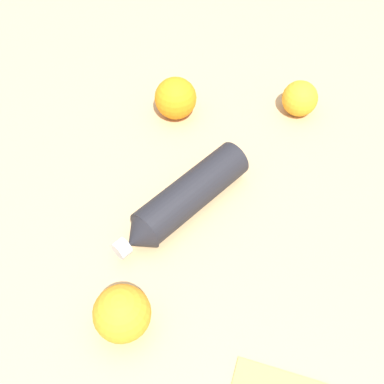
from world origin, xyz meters
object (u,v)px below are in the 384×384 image
(orange_1, at_px, (122,313))
(orange_2, at_px, (176,98))
(water_bottle, at_px, (184,199))
(orange_0, at_px, (300,98))

(orange_1, xyz_separation_m, orange_2, (0.14, -0.42, 0.00))
(water_bottle, xyz_separation_m, orange_2, (0.12, -0.20, 0.01))
(water_bottle, height_order, orange_1, orange_1)
(water_bottle, bearing_deg, orange_2, -130.80)
(water_bottle, relative_size, orange_0, 3.89)
(water_bottle, height_order, orange_2, orange_2)
(water_bottle, distance_m, orange_1, 0.22)
(orange_1, bearing_deg, orange_0, -97.75)
(orange_0, bearing_deg, orange_1, 82.25)
(orange_0, xyz_separation_m, orange_2, (0.22, 0.12, 0.01))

